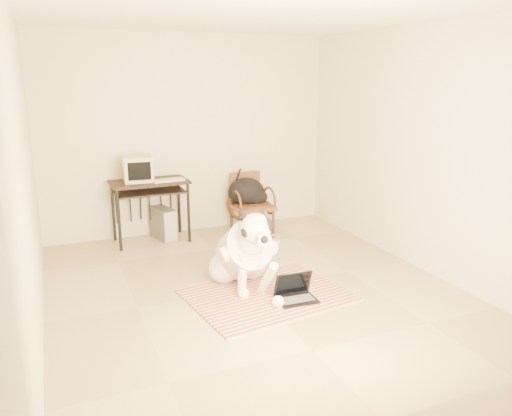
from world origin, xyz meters
TOP-DOWN VIEW (x-y plane):
  - floor at (0.00, 0.00)m, footprint 4.50×4.50m
  - ceiling at (0.00, 0.00)m, footprint 4.50×4.50m
  - wall_back at (0.00, 2.25)m, footprint 4.50×0.00m
  - wall_front at (0.00, -2.25)m, footprint 4.50×0.00m
  - wall_left at (-2.00, 0.00)m, footprint 0.00×4.50m
  - wall_right at (2.00, 0.00)m, footprint 0.00×4.50m
  - rug at (0.08, -0.25)m, footprint 1.66×1.36m
  - dog at (-0.05, 0.05)m, footprint 0.64×1.33m
  - laptop at (0.28, -0.45)m, footprint 0.39×0.29m
  - computer_desk at (-0.64, 1.93)m, footprint 1.00×0.57m
  - crt_monitor at (-0.77, 1.97)m, footprint 0.38×0.37m
  - desk_keyboard at (-0.42, 1.82)m, footprint 0.42×0.18m
  - pc_tower at (-0.48, 1.99)m, footprint 0.30×0.49m
  - rattan_chair at (0.76, 1.88)m, footprint 0.56×0.54m
  - backpack at (0.72, 1.90)m, footprint 0.56×0.44m
  - sneaker_left at (0.50, 1.31)m, footprint 0.27×0.35m
  - sneaker_right at (0.77, 1.18)m, footprint 0.28×0.26m

SIDE VIEW (x-z plane):
  - floor at x=0.00m, z-range 0.00..0.00m
  - rug at x=0.08m, z-range 0.00..0.02m
  - sneaker_right at x=0.77m, z-range -0.01..0.09m
  - sneaker_left at x=0.50m, z-range -0.01..0.11m
  - laptop at x=0.28m, z-range -0.05..0.22m
  - pc_tower at x=-0.48m, z-range 0.00..0.43m
  - dog at x=-0.05m, z-range -0.10..0.86m
  - rattan_chair at x=0.76m, z-range 0.00..0.82m
  - backpack at x=0.72m, z-range 0.36..0.75m
  - computer_desk at x=-0.64m, z-range 0.30..1.12m
  - desk_keyboard at x=-0.42m, z-range 0.82..0.85m
  - crt_monitor at x=-0.77m, z-range 0.82..1.14m
  - wall_back at x=0.00m, z-range -0.90..3.60m
  - wall_front at x=0.00m, z-range -0.90..3.60m
  - wall_left at x=-2.00m, z-range -0.90..3.60m
  - wall_right at x=2.00m, z-range -0.90..3.60m
  - ceiling at x=0.00m, z-range 2.70..2.70m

